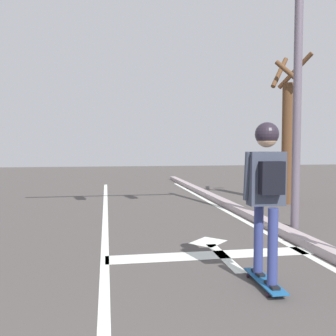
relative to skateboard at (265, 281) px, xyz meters
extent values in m
cube|color=silver|center=(-1.80, 1.68, -0.06)|extent=(0.12, 20.00, 0.01)
cube|color=silver|center=(1.13, 1.68, -0.06)|extent=(0.12, 20.00, 0.01)
cube|color=silver|center=(-0.26, 1.28, -0.06)|extent=(3.08, 0.40, 0.01)
cube|color=silver|center=(-0.11, 1.15, -0.06)|extent=(0.16, 1.40, 0.01)
cube|color=silver|center=(-0.11, 2.00, -0.06)|extent=(0.71, 0.71, 0.01)
cube|color=#A69698|center=(1.38, 1.68, 0.01)|extent=(0.24, 24.00, 0.14)
cube|color=#1C5890|center=(0.00, 0.00, 0.00)|extent=(0.21, 0.87, 0.02)
cube|color=#B2B2B7|center=(0.01, 0.30, -0.01)|extent=(0.15, 0.05, 0.01)
cylinder|color=#2D1C2C|center=(-0.08, 0.30, -0.04)|extent=(0.03, 0.05, 0.05)
cylinder|color=#2D1C2C|center=(0.10, 0.29, -0.04)|extent=(0.03, 0.05, 0.05)
cube|color=#B2B2B7|center=(-0.01, -0.30, -0.01)|extent=(0.15, 0.05, 0.01)
cylinder|color=#2D1C2C|center=(-0.10, -0.29, -0.04)|extent=(0.03, 0.05, 0.05)
cylinder|color=#2D1C2C|center=(0.08, -0.30, -0.04)|extent=(0.03, 0.05, 0.05)
cylinder|color=navy|center=(0.01, 0.20, 0.44)|extent=(0.11, 0.11, 0.86)
cube|color=black|center=(0.01, 0.20, 0.03)|extent=(0.10, 0.24, 0.03)
cylinder|color=navy|center=(-0.01, -0.20, 0.44)|extent=(0.11, 0.11, 0.86)
cube|color=black|center=(-0.01, -0.20, 0.03)|extent=(0.10, 0.24, 0.03)
cube|color=#373E50|center=(0.00, 0.00, 1.17)|extent=(0.41, 0.19, 0.60)
cylinder|color=#373E50|center=(-0.21, 0.04, 1.20)|extent=(0.07, 0.12, 0.55)
cylinder|color=#373E50|center=(0.21, 0.02, 1.20)|extent=(0.07, 0.07, 0.55)
sphere|color=tan|center=(0.00, 0.00, 1.64)|extent=(0.24, 0.24, 0.24)
sphere|color=#271F2A|center=(0.00, 0.00, 1.67)|extent=(0.27, 0.27, 0.27)
cube|color=black|center=(0.00, -0.14, 1.19)|extent=(0.26, 0.15, 0.36)
cylinder|color=#615665|center=(1.86, 2.78, 2.67)|extent=(0.16, 0.16, 5.47)
cylinder|color=brown|center=(3.21, 5.69, 1.60)|extent=(0.36, 0.36, 3.32)
cylinder|color=brown|center=(3.46, 5.86, 3.64)|extent=(0.69, 0.93, 0.91)
cylinder|color=brown|center=(3.03, 5.94, 3.59)|extent=(0.72, 0.57, 0.93)
cylinder|color=brown|center=(3.04, 5.45, 3.52)|extent=(0.65, 0.51, 0.68)
camera|label=1|loc=(-1.77, -3.92, 1.54)|focal=39.72mm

